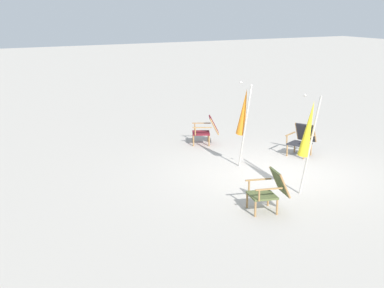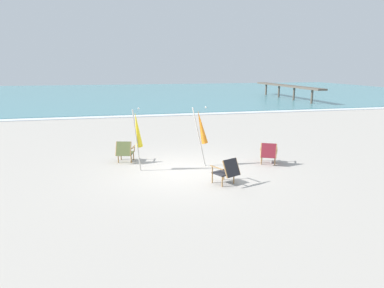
# 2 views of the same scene
# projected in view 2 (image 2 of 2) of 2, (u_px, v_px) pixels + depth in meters

# --- Properties ---
(ground_plane) EXTENTS (80.00, 80.00, 0.00)m
(ground_plane) POSITION_uv_depth(u_px,v_px,m) (184.00, 170.00, 11.41)
(ground_plane) COLOR #B2AAA0
(sea) EXTENTS (80.00, 40.00, 0.10)m
(sea) POSITION_uv_depth(u_px,v_px,m) (130.00, 93.00, 43.06)
(sea) COLOR teal
(sea) RESTS_ON ground
(surf_band) EXTENTS (80.00, 1.10, 0.06)m
(surf_band) POSITION_uv_depth(u_px,v_px,m) (145.00, 116.00, 23.80)
(surf_band) COLOR white
(surf_band) RESTS_ON ground
(beach_chair_front_left) EXTENTS (0.82, 0.89, 0.80)m
(beach_chair_front_left) POSITION_uv_depth(u_px,v_px,m) (227.00, 171.00, 9.96)
(beach_chair_front_left) COLOR #28282D
(beach_chair_front_left) RESTS_ON ground
(beach_chair_mid_center) EXTENTS (0.85, 0.92, 0.79)m
(beach_chair_mid_center) POSITION_uv_depth(u_px,v_px,m) (269.00, 153.00, 12.02)
(beach_chair_mid_center) COLOR maroon
(beach_chair_mid_center) RESTS_ON ground
(beach_chair_front_right) EXTENTS (0.74, 0.84, 0.80)m
(beach_chair_front_right) POSITION_uv_depth(u_px,v_px,m) (125.00, 151.00, 12.26)
(beach_chair_front_right) COLOR #515B33
(beach_chair_front_right) RESTS_ON ground
(umbrella_furled_orange) EXTENTS (0.56, 0.23, 2.08)m
(umbrella_furled_orange) POSITION_uv_depth(u_px,v_px,m) (201.00, 128.00, 11.62)
(umbrella_furled_orange) COLOR #B7B2A8
(umbrella_furled_orange) RESTS_ON ground
(umbrella_furled_yellow) EXTENTS (0.42, 0.44, 2.11)m
(umbrella_furled_yellow) POSITION_uv_depth(u_px,v_px,m) (137.00, 130.00, 11.00)
(umbrella_furled_yellow) COLOR #B7B2A8
(umbrella_furled_yellow) RESTS_ON ground
(pier_distant) EXTENTS (0.90, 12.63, 1.50)m
(pier_distant) POSITION_uv_depth(u_px,v_px,m) (286.00, 87.00, 34.99)
(pier_distant) COLOR brown
(pier_distant) RESTS_ON ground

